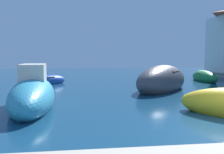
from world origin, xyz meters
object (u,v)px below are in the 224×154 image
Objects in this scene: moored_boat_0 at (33,94)px; moored_boat_3 at (48,81)px; moored_boat_2 at (204,77)px; moored_boat_1 at (162,81)px.

moored_boat_3 is (-0.67, 8.55, -0.29)m from moored_boat_0.
moored_boat_2 is 1.39× the size of moored_boat_3.
moored_boat_3 is at bearing 178.15° from moored_boat_0.
moored_boat_3 is at bearing 103.52° from moored_boat_1.
moored_boat_1 is at bearing 113.65° from moored_boat_0.
moored_boat_1 is 1.99× the size of moored_boat_3.
moored_boat_1 is at bearing -44.07° from moored_boat_2.
moored_boat_2 is at bearing -42.82° from moored_boat_3.
moored_boat_0 is 0.98× the size of moored_boat_1.
moored_boat_1 reaches higher than moored_boat_2.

